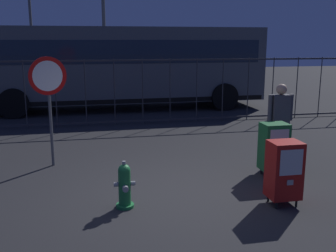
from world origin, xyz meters
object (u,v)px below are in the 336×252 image
Objects in this scene: bus_near at (120,63)px; pedestrian at (280,119)px; newspaper_box_primary at (274,147)px; stop_sign at (49,89)px; fire_hydrant at (125,186)px; newspaper_box_secondary at (284,170)px.

pedestrian is at bearing -71.30° from bus_near.
stop_sign reaches higher than newspaper_box_primary.
fire_hydrant is 9.30m from bus_near.
stop_sign reaches higher than newspaper_box_secondary.
fire_hydrant is 3.81m from pedestrian.
bus_near is at bearing 100.18° from newspaper_box_secondary.
bus_near is (-2.65, 7.52, 0.76)m from pedestrian.
newspaper_box_secondary is at bearing -114.77° from pedestrian.
newspaper_box_secondary is at bearing -36.69° from stop_sign.
newspaper_box_secondary is 9.77m from bus_near.
newspaper_box_primary is 0.46× the size of stop_sign.
bus_near is (-1.71, 9.55, 1.14)m from newspaper_box_secondary.
fire_hydrant is 0.33× the size of stop_sign.
bus_near reaches higher than fire_hydrant.
newspaper_box_secondary is at bearing -80.51° from bus_near.
pedestrian is (0.93, 2.03, 0.38)m from newspaper_box_secondary.
fire_hydrant is 0.07× the size of bus_near.
fire_hydrant is 2.97m from stop_sign.
fire_hydrant is at bearing 171.27° from newspaper_box_secondary.
fire_hydrant is at bearing -162.47° from newspaper_box_primary.
pedestrian is at bearing -9.01° from stop_sign.
stop_sign is at bearing -107.04° from bus_near.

